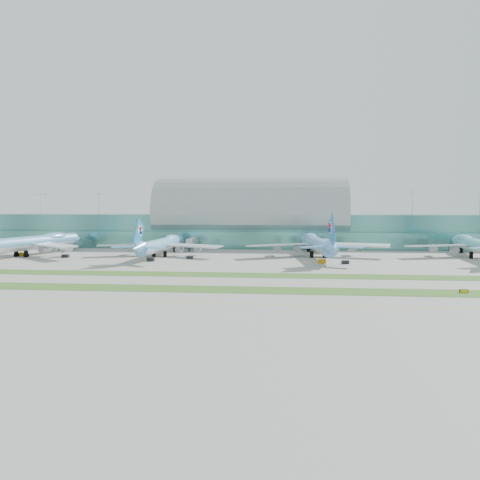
# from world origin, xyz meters

# --- Properties ---
(ground) EXTENTS (700.00, 700.00, 0.00)m
(ground) POSITION_xyz_m (0.00, 0.00, 0.00)
(ground) COLOR gray
(ground) RESTS_ON ground
(terminal) EXTENTS (340.00, 69.10, 36.00)m
(terminal) POSITION_xyz_m (0.01, 128.79, 14.23)
(terminal) COLOR #3D7A75
(terminal) RESTS_ON ground
(grass_strip_near) EXTENTS (420.00, 12.00, 0.08)m
(grass_strip_near) POSITION_xyz_m (0.00, -28.00, 0.04)
(grass_strip_near) COLOR #2D591E
(grass_strip_near) RESTS_ON ground
(grass_strip_far) EXTENTS (420.00, 12.00, 0.08)m
(grass_strip_far) POSITION_xyz_m (0.00, 2.00, 0.04)
(grass_strip_far) COLOR #2D591E
(grass_strip_far) RESTS_ON ground
(taxiline_a) EXTENTS (420.00, 0.35, 0.01)m
(taxiline_a) POSITION_xyz_m (0.00, -48.00, 0.01)
(taxiline_a) COLOR yellow
(taxiline_a) RESTS_ON ground
(taxiline_b) EXTENTS (420.00, 0.35, 0.01)m
(taxiline_b) POSITION_xyz_m (0.00, -14.00, 0.01)
(taxiline_b) COLOR yellow
(taxiline_b) RESTS_ON ground
(taxiline_c) EXTENTS (420.00, 0.35, 0.01)m
(taxiline_c) POSITION_xyz_m (0.00, 18.00, 0.01)
(taxiline_c) COLOR yellow
(taxiline_c) RESTS_ON ground
(taxiline_d) EXTENTS (420.00, 0.35, 0.01)m
(taxiline_d) POSITION_xyz_m (0.00, 40.00, 0.01)
(taxiline_d) COLOR yellow
(taxiline_d) RESTS_ON ground
(airliner_a) EXTENTS (69.14, 80.04, 22.47)m
(airliner_a) POSITION_xyz_m (-108.06, 56.85, 6.93)
(airliner_a) COLOR #5B9BC8
(airliner_a) RESTS_ON ground
(airliner_b) EXTENTS (64.83, 73.67, 20.27)m
(airliner_b) POSITION_xyz_m (-40.52, 63.12, 6.25)
(airliner_b) COLOR #69B7E8
(airliner_b) RESTS_ON ground
(airliner_c) EXTENTS (70.98, 81.01, 22.29)m
(airliner_c) POSITION_xyz_m (37.34, 67.42, 6.88)
(airliner_c) COLOR #6EAFF2
(airliner_c) RESTS_ON ground
(airliner_d) EXTENTS (68.01, 77.49, 21.32)m
(airliner_d) POSITION_xyz_m (114.67, 70.01, 6.58)
(airliner_d) COLOR #63C4D9
(airliner_d) RESTS_ON ground
(gse_a) EXTENTS (4.20, 2.20, 1.66)m
(gse_a) POSITION_xyz_m (-111.15, 56.66, 0.83)
(gse_a) COLOR #C0850B
(gse_a) RESTS_ON ground
(gse_b) EXTENTS (3.64, 1.97, 1.55)m
(gse_b) POSITION_xyz_m (-86.04, 51.58, 0.77)
(gse_b) COLOR black
(gse_b) RESTS_ON ground
(gse_c) EXTENTS (3.48, 2.12, 1.77)m
(gse_c) POSITION_xyz_m (-39.87, 40.57, 0.88)
(gse_c) COLOR black
(gse_c) RESTS_ON ground
(gse_d) EXTENTS (3.08, 2.00, 1.28)m
(gse_d) POSITION_xyz_m (-23.90, 51.29, 0.64)
(gse_d) COLOR black
(gse_d) RESTS_ON ground
(gse_e) EXTENTS (3.49, 1.98, 1.84)m
(gse_e) POSITION_xyz_m (37.94, 40.21, 0.92)
(gse_e) COLOR #C57F0B
(gse_e) RESTS_ON ground
(gse_f) EXTENTS (3.35, 2.08, 1.58)m
(gse_f) POSITION_xyz_m (47.90, 38.97, 0.79)
(gse_f) COLOR black
(gse_f) RESTS_ON ground
(taxiway_sign_east) EXTENTS (2.57, 0.33, 1.09)m
(taxiway_sign_east) POSITION_xyz_m (73.64, -27.07, 0.54)
(taxiway_sign_east) COLOR black
(taxiway_sign_east) RESTS_ON ground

